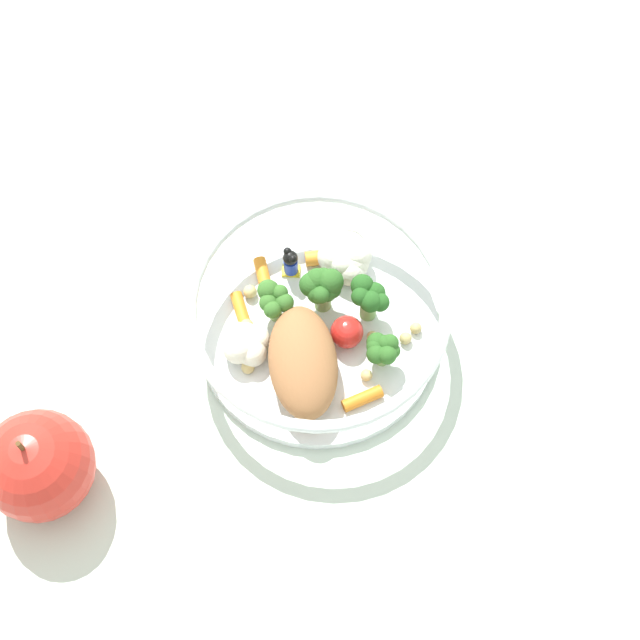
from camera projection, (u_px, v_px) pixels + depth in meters
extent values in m
plane|color=silver|center=(328.00, 329.00, 0.80)|extent=(2.40, 2.40, 0.00)
cylinder|color=white|center=(320.00, 334.00, 0.80)|extent=(0.20, 0.20, 0.01)
torus|color=white|center=(320.00, 308.00, 0.75)|extent=(0.21, 0.21, 0.01)
ellipsoid|color=#9E663D|center=(303.00, 362.00, 0.76)|extent=(0.11, 0.09, 0.04)
cylinder|color=#7FAD5B|center=(368.00, 308.00, 0.79)|extent=(0.01, 0.01, 0.02)
sphere|color=#23561E|center=(364.00, 288.00, 0.77)|extent=(0.02, 0.02, 0.02)
sphere|color=#23561E|center=(360.00, 297.00, 0.76)|extent=(0.01, 0.01, 0.01)
sphere|color=#23561E|center=(370.00, 302.00, 0.76)|extent=(0.02, 0.02, 0.02)
sphere|color=#23561E|center=(380.00, 302.00, 0.77)|extent=(0.02, 0.02, 0.02)
sphere|color=#23561E|center=(375.00, 293.00, 0.77)|extent=(0.02, 0.02, 0.02)
cylinder|color=#8EB766|center=(275.00, 311.00, 0.79)|extent=(0.01, 0.01, 0.02)
sphere|color=#386B28|center=(268.00, 290.00, 0.77)|extent=(0.02, 0.02, 0.02)
sphere|color=#386B28|center=(268.00, 303.00, 0.77)|extent=(0.01, 0.01, 0.01)
sphere|color=#386B28|center=(272.00, 310.00, 0.76)|extent=(0.01, 0.01, 0.01)
sphere|color=#386B28|center=(284.00, 303.00, 0.77)|extent=(0.02, 0.02, 0.02)
sphere|color=#386B28|center=(280.00, 293.00, 0.77)|extent=(0.01, 0.01, 0.01)
cylinder|color=#7FAD5B|center=(382.00, 357.00, 0.77)|extent=(0.01, 0.01, 0.01)
sphere|color=#2D6023|center=(377.00, 343.00, 0.76)|extent=(0.02, 0.02, 0.02)
sphere|color=#2D6023|center=(375.00, 347.00, 0.76)|extent=(0.01, 0.01, 0.01)
sphere|color=#2D6023|center=(376.00, 354.00, 0.76)|extent=(0.02, 0.02, 0.02)
sphere|color=#2D6023|center=(382.00, 354.00, 0.75)|extent=(0.01, 0.01, 0.01)
sphere|color=#2D6023|center=(387.00, 355.00, 0.75)|extent=(0.02, 0.02, 0.02)
sphere|color=#2D6023|center=(392.00, 351.00, 0.76)|extent=(0.01, 0.01, 0.01)
sphere|color=#2D6023|center=(390.00, 343.00, 0.76)|extent=(0.01, 0.01, 0.01)
sphere|color=#2D6023|center=(385.00, 344.00, 0.76)|extent=(0.01, 0.01, 0.01)
cylinder|color=#8EB766|center=(323.00, 300.00, 0.79)|extent=(0.01, 0.01, 0.02)
sphere|color=#2D6023|center=(317.00, 281.00, 0.77)|extent=(0.02, 0.02, 0.02)
sphere|color=#2D6023|center=(310.00, 286.00, 0.77)|extent=(0.02, 0.02, 0.02)
sphere|color=#2D6023|center=(317.00, 293.00, 0.77)|extent=(0.02, 0.02, 0.02)
sphere|color=#2D6023|center=(320.00, 295.00, 0.77)|extent=(0.01, 0.01, 0.01)
sphere|color=#2D6023|center=(328.00, 293.00, 0.77)|extent=(0.01, 0.01, 0.01)
sphere|color=#2D6023|center=(332.00, 290.00, 0.77)|extent=(0.01, 0.01, 0.01)
sphere|color=#2D6023|center=(330.00, 282.00, 0.77)|extent=(0.02, 0.02, 0.02)
sphere|color=#2D6023|center=(323.00, 278.00, 0.77)|extent=(0.02, 0.02, 0.02)
sphere|color=silver|center=(238.00, 335.00, 0.77)|extent=(0.02, 0.02, 0.02)
sphere|color=silver|center=(240.00, 345.00, 0.77)|extent=(0.03, 0.03, 0.03)
sphere|color=silver|center=(239.00, 348.00, 0.77)|extent=(0.03, 0.03, 0.03)
sphere|color=silver|center=(243.00, 347.00, 0.77)|extent=(0.03, 0.03, 0.03)
sphere|color=silver|center=(252.00, 352.00, 0.77)|extent=(0.02, 0.02, 0.02)
sphere|color=silver|center=(258.00, 339.00, 0.77)|extent=(0.02, 0.02, 0.02)
sphere|color=silver|center=(246.00, 339.00, 0.78)|extent=(0.03, 0.03, 0.03)
sphere|color=white|center=(348.00, 260.00, 0.80)|extent=(0.02, 0.02, 0.02)
sphere|color=white|center=(334.00, 257.00, 0.80)|extent=(0.03, 0.03, 0.03)
sphere|color=white|center=(342.00, 264.00, 0.80)|extent=(0.02, 0.02, 0.02)
sphere|color=white|center=(350.00, 271.00, 0.80)|extent=(0.02, 0.02, 0.02)
sphere|color=white|center=(353.00, 263.00, 0.80)|extent=(0.03, 0.03, 0.03)
sphere|color=white|center=(355.00, 255.00, 0.80)|extent=(0.03, 0.03, 0.03)
sphere|color=white|center=(350.00, 246.00, 0.81)|extent=(0.03, 0.03, 0.03)
cube|color=yellow|center=(291.00, 271.00, 0.81)|extent=(0.02, 0.02, 0.00)
cylinder|color=#1933B2|center=(290.00, 266.00, 0.80)|extent=(0.02, 0.02, 0.02)
sphere|color=black|center=(290.00, 258.00, 0.79)|extent=(0.01, 0.01, 0.01)
sphere|color=black|center=(290.00, 250.00, 0.79)|extent=(0.01, 0.01, 0.01)
sphere|color=black|center=(289.00, 261.00, 0.78)|extent=(0.01, 0.01, 0.01)
cylinder|color=orange|center=(262.00, 271.00, 0.81)|extent=(0.02, 0.02, 0.01)
cylinder|color=orange|center=(362.00, 399.00, 0.76)|extent=(0.01, 0.03, 0.01)
cylinder|color=orange|center=(320.00, 258.00, 0.81)|extent=(0.02, 0.03, 0.01)
cylinder|color=orange|center=(240.00, 309.00, 0.79)|extent=(0.03, 0.02, 0.01)
sphere|color=red|center=(347.00, 332.00, 0.78)|extent=(0.03, 0.03, 0.03)
sphere|color=#D1B775|center=(366.00, 375.00, 0.77)|extent=(0.01, 0.01, 0.01)
sphere|color=#D1B775|center=(250.00, 292.00, 0.80)|extent=(0.01, 0.01, 0.01)
sphere|color=tan|center=(416.00, 328.00, 0.79)|extent=(0.01, 0.01, 0.01)
sphere|color=tan|center=(250.00, 370.00, 0.77)|extent=(0.01, 0.01, 0.01)
sphere|color=tan|center=(372.00, 336.00, 0.78)|extent=(0.01, 0.01, 0.01)
sphere|color=tan|center=(247.00, 326.00, 0.79)|extent=(0.01, 0.01, 0.01)
sphere|color=tan|center=(406.00, 338.00, 0.78)|extent=(0.01, 0.01, 0.01)
sphere|color=red|center=(38.00, 466.00, 0.71)|extent=(0.08, 0.08, 0.08)
cylinder|color=brown|center=(20.00, 446.00, 0.67)|extent=(0.00, 0.00, 0.01)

